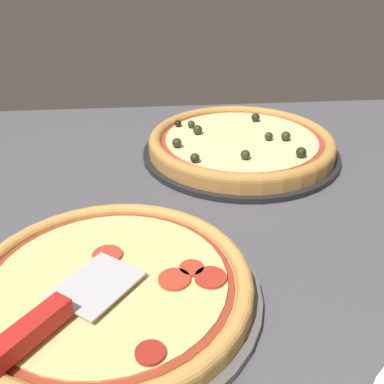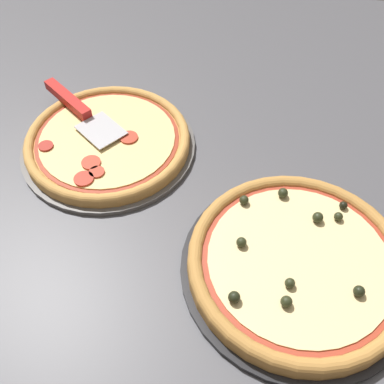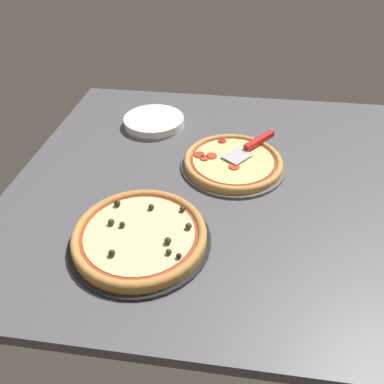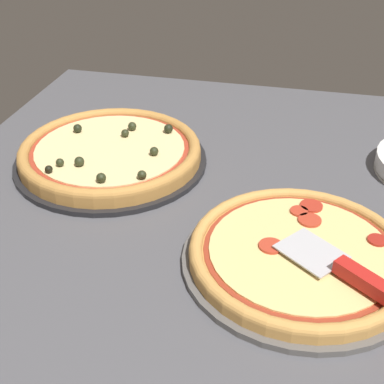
{
  "view_description": "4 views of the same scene",
  "coord_description": "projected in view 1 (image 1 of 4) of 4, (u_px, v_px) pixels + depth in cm",
  "views": [
    {
      "loc": [
        6.86,
        -46.66,
        36.62
      ],
      "look_at": [
        12.41,
        12.52,
        3.0
      ],
      "focal_mm": 42.0,
      "sensor_mm": 36.0,
      "label": 1
    },
    {
      "loc": [
        62.96,
        21.04,
        64.45
      ],
      "look_at": [
        12.41,
        12.52,
        3.0
      ],
      "focal_mm": 42.0,
      "sensor_mm": 36.0,
      "label": 2
    },
    {
      "loc": [
        0.61,
        97.95,
        72.89
      ],
      "look_at": [
        12.41,
        12.52,
        3.0
      ],
      "focal_mm": 35.0,
      "sensor_mm": 36.0,
      "label": 3
    },
    {
      "loc": [
        -62.06,
        -4.97,
        52.48
      ],
      "look_at": [
        12.41,
        12.52,
        3.0
      ],
      "focal_mm": 50.0,
      "sensor_mm": 36.0,
      "label": 4
    }
  ],
  "objects": [
    {
      "name": "pizza_back",
      "position": [
        241.0,
        142.0,
        0.86
      ],
      "size": [
        35.34,
        35.34,
        4.35
      ],
      "color": "#B77F3D",
      "rests_on": "pizza_pan_back"
    },
    {
      "name": "pizza_front",
      "position": [
        110.0,
        284.0,
        0.51
      ],
      "size": [
        32.92,
        32.92,
        2.49
      ],
      "color": "#C68E47",
      "rests_on": "pizza_pan_front"
    },
    {
      "name": "ground_plane",
      "position": [
        107.0,
        275.0,
        0.59
      ],
      "size": [
        141.6,
        123.92,
        3.6
      ],
      "primitive_type": "cube",
      "color": "#4C4C51"
    },
    {
      "name": "pizza_pan_front",
      "position": [
        111.0,
        295.0,
        0.52
      ],
      "size": [
        35.02,
        35.02,
        1.0
      ],
      "primitive_type": "cylinder",
      "color": "#565451",
      "rests_on": "ground_plane"
    },
    {
      "name": "pizza_pan_back",
      "position": [
        240.0,
        153.0,
        0.87
      ],
      "size": [
        37.6,
        37.6,
        1.0
      ],
      "primitive_type": "cylinder",
      "color": "black",
      "rests_on": "ground_plane"
    },
    {
      "name": "serving_spatula",
      "position": [
        24.0,
        337.0,
        0.42
      ],
      "size": [
        18.13,
        21.51,
        2.0
      ],
      "color": "#B7B7BC",
      "rests_on": "pizza_front"
    }
  ]
}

